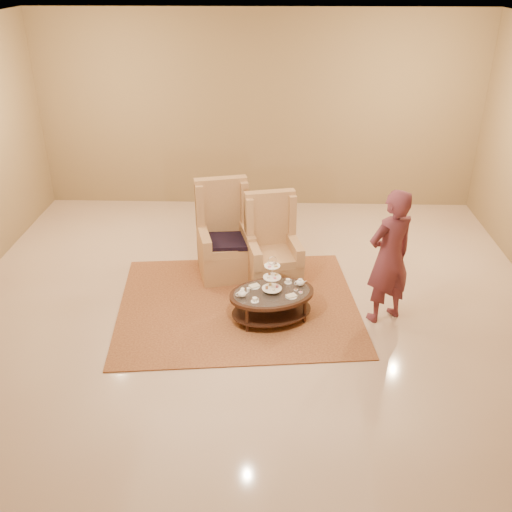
{
  "coord_description": "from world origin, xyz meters",
  "views": [
    {
      "loc": [
        0.29,
        -6.28,
        4.19
      ],
      "look_at": [
        0.08,
        0.2,
        0.81
      ],
      "focal_mm": 40.0,
      "sensor_mm": 36.0,
      "label": 1
    }
  ],
  "objects_px": {
    "armchair_right": "(272,254)",
    "person": "(389,257)",
    "armchair_left": "(225,243)",
    "tea_table": "(272,297)"
  },
  "relations": [
    {
      "from": "armchair_right",
      "to": "person",
      "type": "height_order",
      "value": "person"
    },
    {
      "from": "armchair_right",
      "to": "person",
      "type": "bearing_deg",
      "value": -44.71
    },
    {
      "from": "tea_table",
      "to": "armchair_right",
      "type": "bearing_deg",
      "value": 72.47
    },
    {
      "from": "armchair_left",
      "to": "tea_table",
      "type": "bearing_deg",
      "value": -75.02
    },
    {
      "from": "armchair_left",
      "to": "armchair_right",
      "type": "relative_size",
      "value": 1.06
    },
    {
      "from": "person",
      "to": "armchair_right",
      "type": "bearing_deg",
      "value": -60.66
    },
    {
      "from": "person",
      "to": "armchair_left",
      "type": "bearing_deg",
      "value": -57.52
    },
    {
      "from": "tea_table",
      "to": "person",
      "type": "distance_m",
      "value": 1.57
    },
    {
      "from": "tea_table",
      "to": "armchair_left",
      "type": "bearing_deg",
      "value": 101.34
    },
    {
      "from": "armchair_right",
      "to": "person",
      "type": "distance_m",
      "value": 1.78
    }
  ]
}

